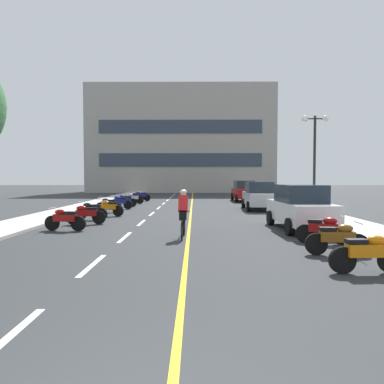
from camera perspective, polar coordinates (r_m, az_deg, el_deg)
name	(u,v)px	position (r m, az deg, el deg)	size (l,w,h in m)	color
ground_plane	(187,209)	(23.66, -0.74, -2.76)	(140.00, 140.00, 0.00)	#2D3033
curb_left	(92,205)	(27.72, -15.67, -1.96)	(2.40, 72.00, 0.12)	#B7B2A8
curb_right	(285,205)	(27.47, 14.59, -1.99)	(2.40, 72.00, 0.12)	#B7B2A8
lane_dash_0	(5,340)	(5.60, -27.65, -20.20)	(0.14, 2.20, 0.01)	silver
lane_dash_1	(92,265)	(9.16, -15.57, -11.12)	(0.14, 2.20, 0.01)	silver
lane_dash_2	(125,237)	(12.97, -10.67, -7.07)	(0.14, 2.20, 0.01)	silver
lane_dash_3	(141,223)	(16.87, -8.05, -4.86)	(0.14, 2.20, 0.01)	silver
lane_dash_4	(152,214)	(20.81, -6.43, -3.47)	(0.14, 2.20, 0.01)	silver
lane_dash_5	(159,208)	(24.77, -5.33, -2.53)	(0.14, 2.20, 0.01)	silver
lane_dash_6	(164,204)	(28.74, -4.53, -1.84)	(0.14, 2.20, 0.01)	silver
lane_dash_7	(167,200)	(32.72, -3.93, -1.32)	(0.14, 2.20, 0.01)	silver
lane_dash_8	(170,198)	(36.70, -3.46, -0.92)	(0.14, 2.20, 0.01)	silver
lane_dash_9	(173,196)	(40.69, -3.08, -0.59)	(0.14, 2.20, 0.01)	silver
lane_dash_10	(175,194)	(44.67, -2.76, -0.32)	(0.14, 2.20, 0.01)	silver
lane_dash_11	(176,193)	(48.66, -2.50, -0.09)	(0.14, 2.20, 0.01)	silver
centre_line_yellow	(192,206)	(26.64, -0.07, -2.17)	(0.12, 66.00, 0.01)	gold
office_building	(181,140)	(51.40, -1.72, 8.21)	(25.70, 7.21, 14.66)	#9E998E
street_lamp_mid	(315,142)	(21.03, 18.97, 7.50)	(1.46, 0.36, 5.40)	black
parked_car_near	(300,207)	(15.08, 16.85, -2.32)	(2.05, 4.26, 1.82)	black
parked_car_mid	(259,196)	(23.69, 10.63, -0.57)	(2.00, 4.24, 1.82)	black
parked_car_far	(244,191)	(31.67, 8.29, 0.19)	(1.99, 4.23, 1.82)	black
motorcycle_1	(368,252)	(8.87, 26.19, -8.62)	(1.70, 0.60, 0.92)	black
motorcycle_2	(338,238)	(10.53, 22.17, -6.83)	(1.70, 0.60, 0.92)	black
motorcycle_3	(324,229)	(12.18, 20.23, -5.57)	(1.64, 0.78, 0.92)	black
motorcycle_4	(65,219)	(15.03, -19.60, -4.07)	(1.70, 0.60, 0.92)	black
motorcycle_5	(86,214)	(16.71, -16.54, -3.38)	(1.69, 0.63, 0.92)	black
motorcycle_6	(91,210)	(18.45, -15.80, -2.84)	(1.69, 0.62, 0.92)	black
motorcycle_7	(109,208)	(19.95, -13.16, -2.42)	(1.68, 0.65, 0.92)	black
motorcycle_8	(108,205)	(22.07, -13.17, -1.96)	(1.68, 0.65, 0.92)	black
motorcycle_9	(120,202)	(24.24, -11.41, -1.56)	(1.69, 0.60, 0.92)	black
motorcycle_10	(125,200)	(25.94, -10.69, -1.30)	(1.68, 0.64, 0.92)	black
motorcycle_11	(133,198)	(28.67, -9.44, -0.94)	(1.70, 0.60, 0.92)	black
motorcycle_12	(134,197)	(30.22, -9.30, -0.77)	(1.68, 0.64, 0.92)	black
motorcycle_13	(141,196)	(31.60, -8.18, -0.62)	(1.65, 0.77, 0.92)	black
cyclist_rider	(183,213)	(12.50, -1.42, -3.30)	(0.42, 1.77, 1.71)	black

